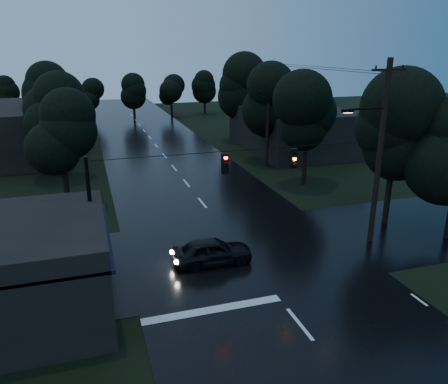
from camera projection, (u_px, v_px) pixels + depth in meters
main_road at (174, 168)px, 39.94m from camera, size 12.00×120.00×0.02m
cross_street at (240, 251)px, 23.65m from camera, size 60.00×9.00×0.02m
building_far_right at (294, 129)px, 46.91m from camera, size 10.00×14.00×4.40m
building_far_left at (18, 131)px, 44.18m from camera, size 10.00×16.00×5.00m
utility_pole_main at (379, 150)px, 23.23m from camera, size 3.50×0.30×10.00m
utility_pole_far at (268, 125)px, 39.31m from camera, size 2.00×0.30×7.50m
anchor_pole_left at (92, 222)px, 19.65m from camera, size 0.18×0.18×6.00m
span_signals at (259, 160)px, 21.26m from camera, size 15.00×0.37×1.12m
tree_corner_near at (396, 128)px, 25.56m from camera, size 4.48×4.48×9.44m
tree_left_a at (60, 132)px, 28.47m from camera, size 3.92×3.92×8.26m
tree_left_b at (55, 111)px, 35.42m from camera, size 4.20×4.20×8.85m
tree_left_c at (53, 94)px, 44.18m from camera, size 4.48×4.48×9.44m
tree_right_a at (308, 114)px, 33.53m from camera, size 4.20×4.20×8.85m
tree_right_b at (273, 98)px, 40.83m from camera, size 4.48×4.48×9.44m
tree_right_c at (242, 86)px, 49.94m from camera, size 4.76×4.76×10.03m
car at (212, 251)px, 22.04m from camera, size 4.06×1.74×1.36m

